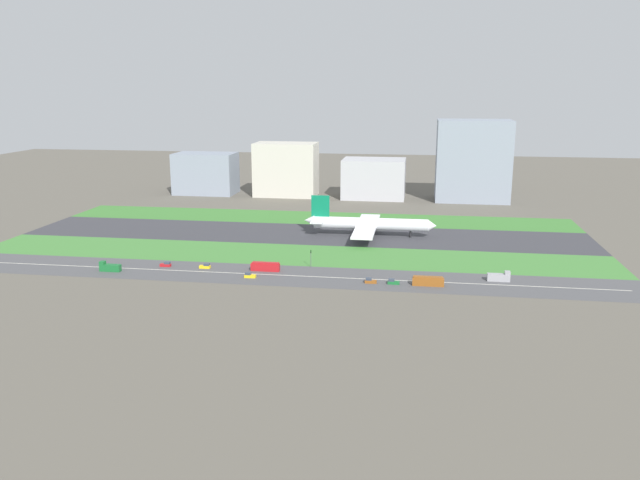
{
  "coord_description": "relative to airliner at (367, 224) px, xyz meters",
  "views": [
    {
      "loc": [
        55.16,
        -308.61,
        71.73
      ],
      "look_at": [
        13.03,
        -36.5,
        6.0
      ],
      "focal_mm": 35.99,
      "sensor_mm": 36.0,
      "label": 1
    }
  ],
  "objects": [
    {
      "name": "ground_plane",
      "position": [
        -30.9,
        -0.0,
        -6.23
      ],
      "size": [
        800.0,
        800.0,
        0.0
      ],
      "primitive_type": "plane",
      "color": "#5B564C"
    },
    {
      "name": "runway",
      "position": [
        -30.9,
        -0.0,
        -6.18
      ],
      "size": [
        280.0,
        46.0,
        0.1
      ],
      "primitive_type": "cube",
      "color": "#38383D",
      "rests_on": "ground_plane"
    },
    {
      "name": "grass_median_north",
      "position": [
        -30.9,
        41.0,
        -6.18
      ],
      "size": [
        280.0,
        36.0,
        0.1
      ],
      "primitive_type": "cube",
      "color": "#3D7A33",
      "rests_on": "ground_plane"
    },
    {
      "name": "grass_median_south",
      "position": [
        -30.9,
        -41.0,
        -6.18
      ],
      "size": [
        280.0,
        36.0,
        0.1
      ],
      "primitive_type": "cube",
      "color": "#427F38",
      "rests_on": "ground_plane"
    },
    {
      "name": "highway",
      "position": [
        -30.9,
        -73.0,
        -6.18
      ],
      "size": [
        280.0,
        28.0,
        0.1
      ],
      "primitive_type": "cube",
      "color": "#4C4C4F",
      "rests_on": "ground_plane"
    },
    {
      "name": "highway_centerline",
      "position": [
        -30.9,
        -73.0,
        -6.13
      ],
      "size": [
        266.0,
        0.5,
        0.01
      ],
      "primitive_type": "cube",
      "color": "silver",
      "rests_on": "highway"
    },
    {
      "name": "airliner",
      "position": [
        0.0,
        0.0,
        0.0
      ],
      "size": [
        65.0,
        56.0,
        19.7
      ],
      "color": "white",
      "rests_on": "runway"
    },
    {
      "name": "car_4",
      "position": [
        -60.19,
        -68.0,
        -5.31
      ],
      "size": [
        4.4,
        1.8,
        2.0
      ],
      "color": "yellow",
      "rests_on": "highway"
    },
    {
      "name": "car_2",
      "position": [
        -38.99,
        -78.0,
        -5.31
      ],
      "size": [
        4.4,
        1.8,
        2.0
      ],
      "rotation": [
        0.0,
        0.0,
        3.14
      ],
      "color": "yellow",
      "rests_on": "highway"
    },
    {
      "name": "truck_1",
      "position": [
        -96.58,
        -78.0,
        -4.56
      ],
      "size": [
        8.4,
        2.5,
        4.0
      ],
      "rotation": [
        0.0,
        0.0,
        3.14
      ],
      "color": "#19662D",
      "rests_on": "highway"
    },
    {
      "name": "bus_1",
      "position": [
        29.1,
        -78.0,
        -4.41
      ],
      "size": [
        11.6,
        2.5,
        3.5
      ],
      "rotation": [
        0.0,
        0.0,
        3.14
      ],
      "color": "brown",
      "rests_on": "highway"
    },
    {
      "name": "car_3",
      "position": [
        16.18,
        -78.0,
        -5.31
      ],
      "size": [
        4.4,
        1.8,
        2.0
      ],
      "rotation": [
        0.0,
        0.0,
        3.14
      ],
      "color": "#19662D",
      "rests_on": "highway"
    },
    {
      "name": "truck_0",
      "position": [
        55.86,
        -68.0,
        -4.56
      ],
      "size": [
        8.4,
        2.5,
        4.0
      ],
      "color": "#99999E",
      "rests_on": "highway"
    },
    {
      "name": "bus_0",
      "position": [
        -35.15,
        -68.0,
        -4.41
      ],
      "size": [
        11.6,
        2.5,
        3.5
      ],
      "color": "#B2191E",
      "rests_on": "highway"
    },
    {
      "name": "car_0",
      "position": [
        7.66,
        -78.0,
        -5.31
      ],
      "size": [
        4.4,
        1.8,
        2.0
      ],
      "rotation": [
        0.0,
        0.0,
        3.14
      ],
      "color": "brown",
      "rests_on": "highway"
    },
    {
      "name": "car_1",
      "position": [
        -77.0,
        -68.0,
        -5.31
      ],
      "size": [
        4.4,
        1.8,
        2.0
      ],
      "color": "#B2191E",
      "rests_on": "highway"
    },
    {
      "name": "traffic_light",
      "position": [
        -18.01,
        -60.01,
        -1.94
      ],
      "size": [
        0.36,
        0.5,
        7.2
      ],
      "color": "#4C4C51",
      "rests_on": "highway"
    },
    {
      "name": "terminal_building",
      "position": [
        -120.9,
        114.0,
        7.72
      ],
      "size": [
        41.11,
        25.13,
        27.9
      ],
      "primitive_type": "cube",
      "color": "gray",
      "rests_on": "ground_plane"
    },
    {
      "name": "hangar_building",
      "position": [
        -64.34,
        114.0,
        11.57
      ],
      "size": [
        41.24,
        24.56,
        35.61
      ],
      "primitive_type": "cube",
      "color": "beige",
      "rests_on": "ground_plane"
    },
    {
      "name": "office_tower",
      "position": [
        -5.02,
        114.0,
        6.64
      ],
      "size": [
        40.95,
        29.31,
        25.74
      ],
      "primitive_type": "cube",
      "color": "#B2B2B7",
      "rests_on": "ground_plane"
    },
    {
      "name": "cargo_warehouse",
      "position": [
        58.37,
        114.0,
        19.6
      ],
      "size": [
        46.45,
        30.8,
        51.66
      ],
      "primitive_type": "cube",
      "color": "gray",
      "rests_on": "ground_plane"
    },
    {
      "name": "fuel_tank_west",
      "position": [
        -17.54,
        159.0,
        0.81
      ],
      "size": [
        17.1,
        17.1,
        14.08
      ],
      "primitive_type": "cylinder",
      "color": "silver",
      "rests_on": "ground_plane"
    }
  ]
}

